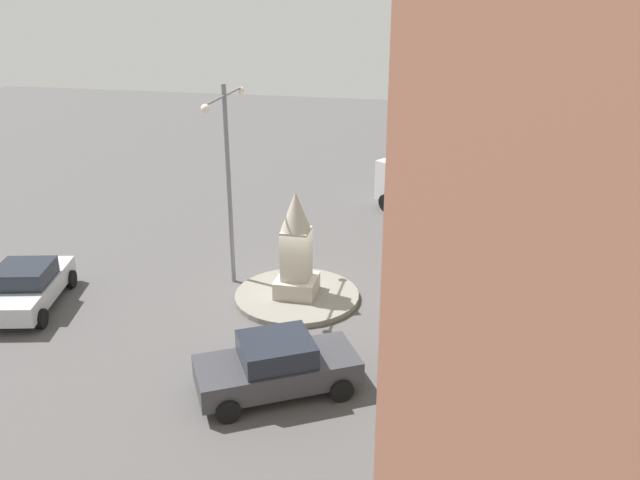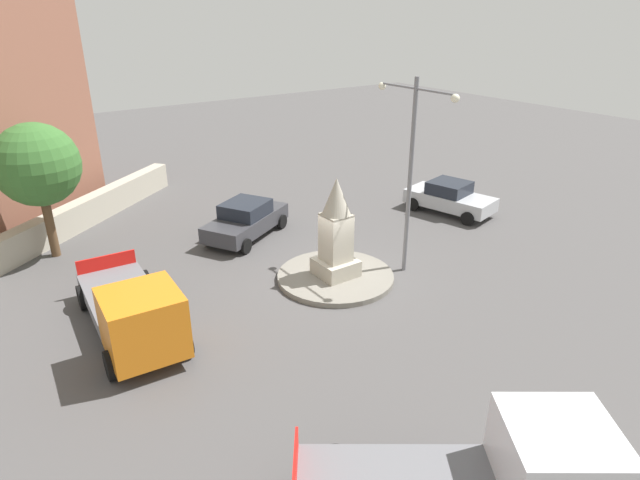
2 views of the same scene
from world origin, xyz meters
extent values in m
plane|color=#4F4C4C|center=(0.00, 0.00, 0.00)|extent=(80.00, 80.00, 0.00)
cylinder|color=gray|center=(0.00, 0.00, 0.10)|extent=(4.31, 4.31, 0.20)
cube|color=#B2AA99|center=(0.00, 0.00, 0.50)|extent=(1.37, 1.37, 0.60)
cube|color=#B2AA99|center=(0.00, 0.00, 1.69)|extent=(0.93, 0.93, 1.78)
cone|color=#B2AA99|center=(0.00, 0.00, 3.23)|extent=(1.02, 1.02, 1.32)
cylinder|color=slate|center=(0.89, 2.60, 3.58)|extent=(0.16, 0.16, 7.16)
cylinder|color=slate|center=(0.03, 2.60, 6.76)|extent=(1.72, 0.08, 0.08)
cylinder|color=slate|center=(1.75, 2.60, 6.76)|extent=(1.72, 0.08, 0.08)
sphere|color=#F2EACC|center=(-0.82, 2.60, 6.66)|extent=(0.28, 0.28, 0.28)
sphere|color=#F2EACC|center=(2.61, 2.60, 6.66)|extent=(0.28, 0.28, 0.28)
cube|color=#38383D|center=(-5.45, -0.80, 0.66)|extent=(3.70, 4.64, 0.67)
cube|color=#1E232D|center=(-5.46, -0.79, 1.29)|extent=(2.39, 2.47, 0.60)
cylinder|color=black|center=(-3.92, -1.66, 0.32)|extent=(0.51, 0.67, 0.64)
cylinder|color=black|center=(-5.51, -2.55, 0.32)|extent=(0.51, 0.67, 0.64)
cylinder|color=black|center=(-5.39, 0.96, 0.32)|extent=(0.51, 0.67, 0.64)
cylinder|color=black|center=(-6.99, 0.06, 0.32)|extent=(0.51, 0.67, 0.64)
cube|color=#B7BABF|center=(-2.43, 8.72, 0.64)|extent=(4.51, 2.77, 0.64)
cube|color=#1E232D|center=(-2.51, 8.70, 1.25)|extent=(2.10, 2.06, 0.58)
cylinder|color=black|center=(-3.64, 7.48, 0.32)|extent=(0.67, 0.36, 0.64)
cylinder|color=black|center=(-4.07, 9.27, 0.32)|extent=(0.67, 0.36, 0.64)
cylinder|color=black|center=(-0.79, 8.16, 0.32)|extent=(0.67, 0.36, 0.64)
cylinder|color=black|center=(-1.21, 9.95, 0.32)|extent=(0.67, 0.36, 0.64)
cube|color=silver|center=(10.53, -2.74, 1.37)|extent=(2.80, 2.81, 1.90)
cube|color=red|center=(7.72, -6.71, 1.21)|extent=(1.61, 1.16, 0.50)
cylinder|color=black|center=(9.81, -2.01, 0.42)|extent=(0.71, 0.85, 0.84)
cylinder|color=black|center=(7.36, -5.48, 0.42)|extent=(0.71, 0.85, 0.84)
cube|color=orange|center=(1.04, -7.37, 1.32)|extent=(2.17, 2.17, 1.80)
cube|color=slate|center=(-1.95, -7.18, 0.65)|extent=(4.05, 2.29, 0.46)
cube|color=red|center=(-3.88, -7.06, 1.13)|extent=(0.18, 1.96, 0.50)
cylinder|color=black|center=(1.29, -6.36, 0.42)|extent=(0.86, 0.33, 0.84)
cylinder|color=black|center=(1.16, -8.40, 0.42)|extent=(0.86, 0.33, 0.84)
cylinder|color=black|center=(-3.01, -6.09, 0.42)|extent=(0.86, 0.33, 0.84)
cylinder|color=black|center=(-3.14, -8.13, 0.42)|extent=(0.86, 0.33, 0.84)
cube|color=#B2AA99|center=(-9.79, -7.60, 0.63)|extent=(10.44, 13.16, 1.25)
cylinder|color=brown|center=(-8.17, -8.05, 1.34)|extent=(0.35, 0.35, 2.68)
sphere|color=#386B2D|center=(-8.17, -8.05, 3.79)|extent=(3.17, 3.17, 3.17)
camera|label=1|loc=(-19.97, -5.02, 10.47)|focal=37.11mm
camera|label=2|loc=(14.13, -10.63, 9.30)|focal=30.16mm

